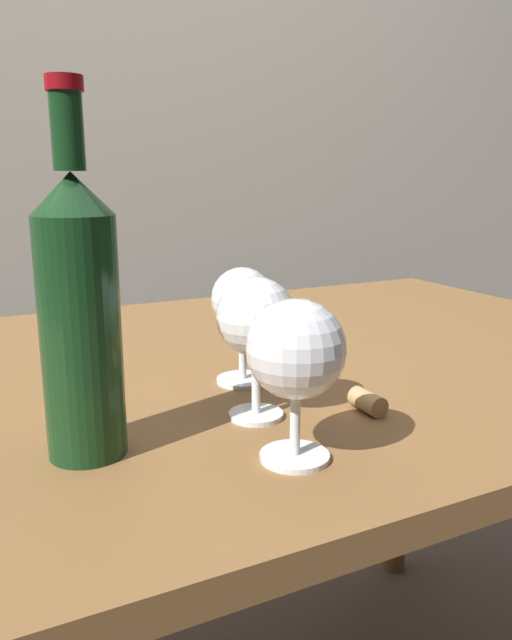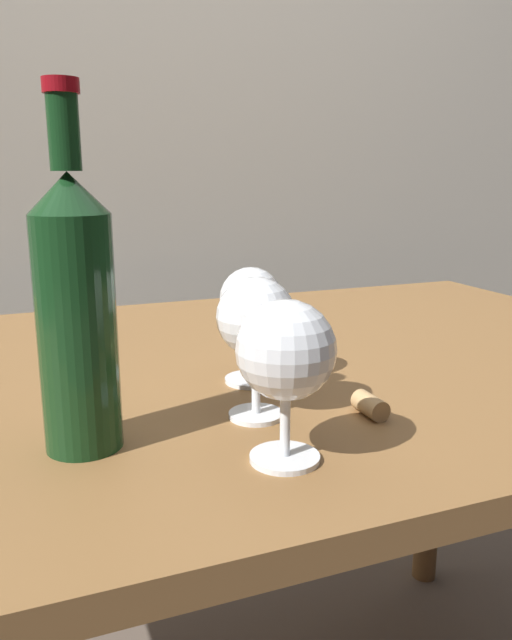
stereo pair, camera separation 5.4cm
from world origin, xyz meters
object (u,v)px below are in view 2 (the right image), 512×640
wine_glass_cabernet (251,303)px  wine_bottle (76,308)px  cork (370,405)px  wine_glass_amber (286,354)px  wine_glass_chardonnay (256,320)px

wine_glass_cabernet → wine_bottle: bearing=-151.3°
wine_bottle → cork: wine_bottle is taller
wine_glass_amber → wine_bottle: (-0.16, 0.09, 0.03)m
wine_glass_cabernet → wine_bottle: size_ratio=0.43×
wine_glass_cabernet → cork: 0.18m
wine_glass_chardonnay → wine_bottle: bearing=-177.4°
wine_glass_cabernet → wine_bottle: wine_bottle is taller
wine_glass_amber → wine_glass_cabernet: (0.05, 0.21, 0.00)m
wine_glass_cabernet → cork: bearing=-62.4°
wine_glass_chardonnay → wine_bottle: (-0.17, -0.01, 0.03)m
wine_glass_amber → cork: size_ratio=3.40×
wine_glass_chardonnay → wine_glass_cabernet: size_ratio=1.05×
wine_glass_cabernet → wine_glass_chardonnay: bearing=-108.4°
wine_glass_chardonnay → wine_glass_amber: bearing=-97.3°
wine_bottle → wine_glass_cabernet: bearing=28.7°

